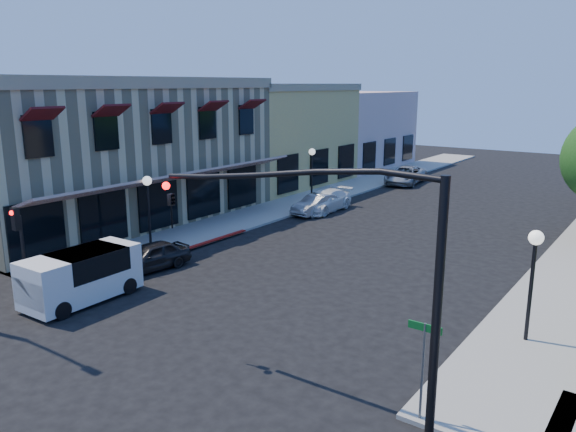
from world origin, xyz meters
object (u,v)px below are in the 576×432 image
Objects in this scene: parked_car_c at (325,201)px; parked_car_a at (150,256)px; signal_mast_arm at (348,251)px; street_name_sign at (423,356)px; lamppost_right_near at (534,258)px; secondary_signal at (19,234)px; white_van at (80,273)px; lamppost_left_far at (312,161)px; parked_car_b at (316,204)px; lamppost_left_near at (148,194)px; parked_car_d at (405,175)px.

parked_car_a is at bearing -91.35° from parked_car_c.
signal_mast_arm reaches higher than parked_car_c.
street_name_sign is 0.70× the size of lamppost_right_near.
secondary_signal is 17.77m from lamppost_right_near.
signal_mast_arm is at bearing -3.31° from white_van.
parked_car_a is at bearing -172.25° from lamppost_right_near.
lamppost_left_far is at bearing 91.39° from secondary_signal.
parked_car_b is at bearing 92.38° from white_van.
lamppost_left_far is 1.00× the size of lamppost_right_near.
lamppost_left_near reaches higher than secondary_signal.
parked_car_c is at bearing 94.87° from parked_car_b.
signal_mast_arm reaches higher than white_van.
lamppost_left_near is at bearing 160.07° from street_name_sign.
parked_car_a is at bearing -81.82° from lamppost_left_far.
street_name_sign reaches higher than parked_car_a.
parked_car_c is at bearing 97.74° from parked_car_a.
lamppost_right_near reaches higher than parked_car_c.
lamppost_left_far is 4.35m from parked_car_b.
signal_mast_arm is 1.79× the size of parked_car_c.
signal_mast_arm is 21.54m from parked_car_b.
lamppost_right_near is 14.99m from parked_car_a.
parked_car_b is at bearing 97.74° from parked_car_a.
parked_car_a is (2.30, -2.00, -2.14)m from lamppost_left_near.
white_van reaches higher than parked_car_a.
parked_car_a is 0.79× the size of parked_car_c.
secondary_signal is at bearing -177.07° from street_name_sign.
lamppost_left_far is 22.02m from lamppost_right_near.
lamppost_left_near is at bearing 94.34° from secondary_signal.
parked_car_a is (1.80, 4.59, -1.72)m from secondary_signal.
street_name_sign is 0.70× the size of lamppost_left_near.
lamppost_left_near is 11.44m from parked_car_b.
parked_car_d is at bearing 77.05° from lamppost_left_far.
street_name_sign is 22.49m from parked_car_c.
parked_car_a is at bearing -41.01° from lamppost_left_near.
signal_mast_arm is 15.82m from lamppost_left_near.
parked_car_c is (-12.06, 18.50, -3.44)m from signal_mast_arm.
lamppost_left_near is 3.72m from parked_car_a.
secondary_signal is 0.79× the size of white_van.
white_van is 0.94× the size of parked_car_c.
lamppost_right_near reaches higher than white_van.
signal_mast_arm is at bearing -58.27° from parked_car_c.
parked_car_a is (-0.70, 3.85, -0.47)m from white_van.
street_name_sign is 13.01m from white_van.
lamppost_left_near is 0.85× the size of white_van.
parked_car_a is at bearing -85.13° from parked_car_b.
signal_mast_arm is 3.20× the size of street_name_sign.
lamppost_left_near is (-14.36, 6.50, -1.35)m from signal_mast_arm.
lamppost_left_near is 6.78m from white_van.
signal_mast_arm is at bearing -50.58° from parked_car_b.
lamppost_left_far is 10.46m from parked_car_d.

